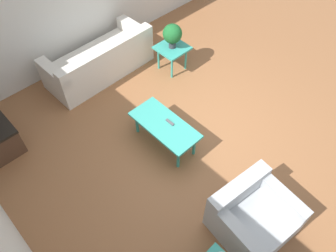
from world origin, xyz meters
TOP-DOWN VIEW (x-y plane):
  - ground_plane at (0.00, 0.00)m, footprint 14.00×14.00m
  - sofa at (2.32, 0.24)m, footprint 0.91×2.09m
  - armchair at (-1.59, 0.67)m, footprint 1.00×1.06m
  - coffee_table at (0.23, 0.52)m, footprint 1.15×0.53m
  - side_table_plant at (1.48, -0.86)m, footprint 0.55×0.55m
  - potted_plant at (1.48, -0.86)m, footprint 0.36×0.36m
  - remote_control at (0.20, 0.44)m, footprint 0.16×0.04m

SIDE VIEW (x-z plane):
  - ground_plane at x=0.00m, z-range 0.00..0.00m
  - armchair at x=-1.59m, z-range -0.07..0.63m
  - sofa at x=2.32m, z-range -0.09..0.68m
  - coffee_table at x=0.23m, z-range 0.18..0.63m
  - side_table_plant at x=1.48m, z-range 0.18..0.70m
  - remote_control at x=0.20m, z-range 0.46..0.48m
  - potted_plant at x=1.48m, z-range 0.56..1.04m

